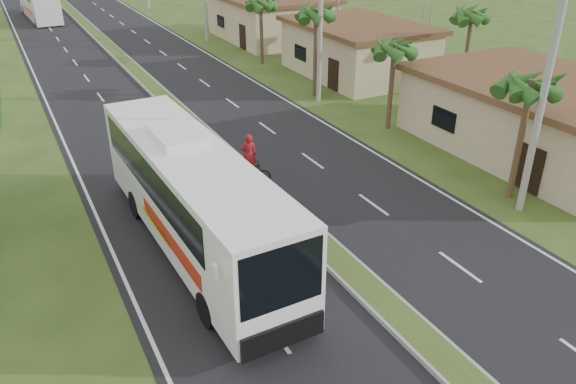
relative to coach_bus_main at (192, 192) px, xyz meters
name	(u,v)px	position (x,y,z in m)	size (l,w,h in m)	color
ground	(374,297)	(3.96, -5.25, -2.23)	(180.00, 180.00, 0.00)	#33491A
road_asphalt	(178,112)	(3.96, 14.75, -2.22)	(14.00, 160.00, 0.02)	black
median_strip	(177,110)	(3.96, 14.75, -2.12)	(1.20, 160.00, 0.18)	gray
lane_edge_left	(59,130)	(-2.74, 14.75, -2.23)	(0.12, 160.00, 0.01)	silver
lane_edge_right	(278,96)	(10.66, 14.75, -2.23)	(0.12, 160.00, 0.01)	silver
shop_near	(542,117)	(17.96, 0.75, -0.45)	(8.60, 12.60, 3.52)	tan
shop_mid	(357,49)	(17.96, 16.75, -0.37)	(7.60, 10.60, 3.67)	tan
shop_far	(271,17)	(17.96, 30.75, -0.30)	(8.60, 11.60, 3.82)	tan
palm_verge_a	(531,86)	(12.96, -2.25, 2.51)	(2.40, 2.40, 5.45)	#473321
palm_verge_b	(394,48)	(13.36, 6.75, 2.13)	(2.40, 2.40, 5.05)	#473321
palm_verge_c	(316,13)	(12.76, 13.75, 2.90)	(2.40, 2.40, 5.85)	#473321
palm_verge_d	(261,3)	(13.26, 22.75, 2.32)	(2.40, 2.40, 5.25)	#473321
palm_behind_shop	(472,15)	(21.46, 9.75, 2.70)	(2.40, 2.40, 5.65)	#473321
utility_pole_a	(549,70)	(12.46, -3.25, 3.45)	(1.60, 0.28, 11.00)	gray
coach_bus_main	(192,192)	(0.00, 0.00, 0.00)	(3.02, 12.61, 4.05)	white
coach_bus_far	(38,0)	(0.39, 51.54, -0.29)	(3.08, 11.85, 3.42)	silver
motorcyclist	(249,168)	(3.69, 3.63, -1.35)	(1.97, 1.06, 2.42)	black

